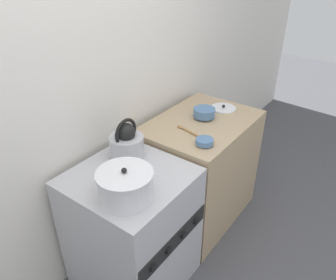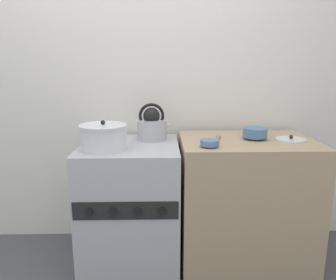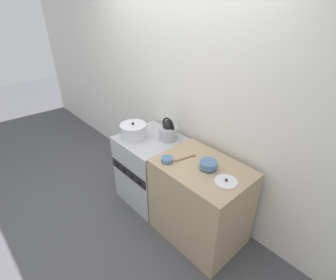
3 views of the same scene
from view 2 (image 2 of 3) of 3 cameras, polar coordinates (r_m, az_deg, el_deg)
The scene contains 9 objects.
wall_back at distance 2.47m, azimuth -6.20°, elevation 10.92°, with size 7.00×0.06×2.50m.
stove at distance 2.28m, azimuth -6.50°, elevation -10.99°, with size 0.64×0.66×0.83m.
counter at distance 2.32m, azimuth 13.17°, elevation -10.32°, with size 0.87×0.62×0.86m.
kettle at distance 2.25m, azimuth -2.81°, elevation 2.41°, with size 0.25×0.21×0.25m.
cooking_pot at distance 2.03m, azimuth -11.16°, elevation 0.54°, with size 0.29×0.29×0.18m.
enamel_bowl at distance 2.21m, azimuth 14.90°, elevation 1.23°, with size 0.16×0.16×0.07m.
small_ceramic_bowl at distance 1.95m, azimuth 7.22°, elevation -0.50°, with size 0.11×0.11×0.04m.
loose_pot_lid at distance 2.26m, azimuth 20.62°, elevation 0.11°, with size 0.19×0.19×0.03m.
wooden_spoon at distance 2.14m, azimuth 8.70°, elevation 0.23°, with size 0.07×0.22×0.02m.
Camera 2 is at (0.21, -1.75, 1.34)m, focal length 35.00 mm.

